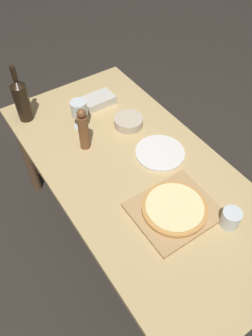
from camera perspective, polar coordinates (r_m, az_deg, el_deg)
ground_plane at (r=2.20m, az=1.36°, el=-12.51°), size 12.00×12.00×0.00m
dining_table at (r=1.67m, az=1.76°, el=-2.09°), size 0.80×1.64×0.73m
cutting_board at (r=1.46m, az=8.35°, el=-7.29°), size 0.35×0.31×0.02m
pizza at (r=1.44m, az=8.44°, el=-6.84°), size 0.29×0.29×0.02m
wine_bottle at (r=1.87m, az=-17.76°, el=11.36°), size 0.08×0.08×0.33m
pepper_mill at (r=1.64m, az=-7.43°, el=6.60°), size 0.05×0.05×0.24m
wine_glass at (r=1.76m, az=-8.20°, el=10.08°), size 0.09×0.09×0.16m
small_bowl at (r=1.81m, az=0.45°, el=8.07°), size 0.16×0.16×0.05m
drinking_tumbler at (r=1.45m, az=17.75°, el=-8.35°), size 0.08×0.08×0.08m
dinner_plate at (r=1.67m, az=5.94°, el=2.66°), size 0.25×0.25×0.01m
food_container at (r=1.96m, az=-4.87°, el=11.65°), size 0.18×0.12×0.05m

